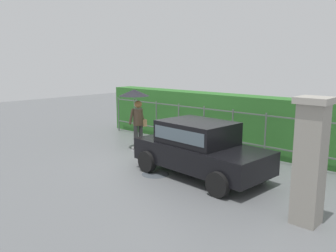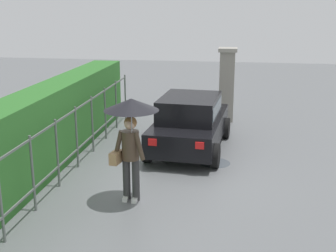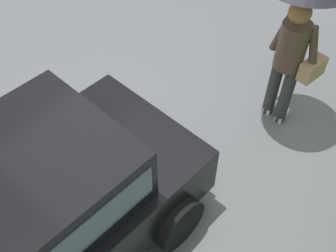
# 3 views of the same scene
# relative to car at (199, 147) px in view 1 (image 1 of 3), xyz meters

# --- Properties ---
(ground_plane) EXTENTS (40.00, 40.00, 0.00)m
(ground_plane) POSITION_rel_car_xyz_m (-1.60, 0.09, -0.80)
(ground_plane) COLOR slate
(car) EXTENTS (3.84, 2.08, 1.48)m
(car) POSITION_rel_car_xyz_m (0.00, 0.00, 0.00)
(car) COLOR black
(car) RESTS_ON ground
(pedestrian) EXTENTS (1.05, 1.05, 2.11)m
(pedestrian) POSITION_rel_car_xyz_m (-3.38, 0.79, 0.80)
(pedestrian) COLOR #333333
(pedestrian) RESTS_ON ground
(gate_pillar) EXTENTS (0.60, 0.60, 2.42)m
(gate_pillar) POSITION_rel_car_xyz_m (3.22, -0.86, 0.44)
(gate_pillar) COLOR gray
(gate_pillar) RESTS_ON ground
(fence_section) EXTENTS (9.46, 0.05, 1.50)m
(fence_section) POSITION_rel_car_xyz_m (-1.73, 2.52, 0.02)
(fence_section) COLOR #59605B
(fence_section) RESTS_ON ground
(hedge_row) EXTENTS (10.41, 0.90, 1.90)m
(hedge_row) POSITION_rel_car_xyz_m (-1.73, 3.26, 0.15)
(hedge_row) COLOR #2D6B28
(hedge_row) RESTS_ON ground
(puddle_near) EXTENTS (0.75, 0.75, 0.00)m
(puddle_near) POSITION_rel_car_xyz_m (-0.94, -0.73, -0.80)
(puddle_near) COLOR #4C545B
(puddle_near) RESTS_ON ground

